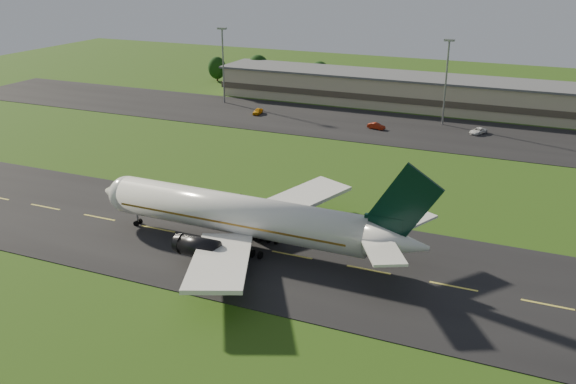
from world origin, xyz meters
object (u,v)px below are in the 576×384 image
at_px(airliner, 243,216).
at_px(terminal, 461,96).
at_px(light_mast_centre, 447,72).
at_px(light_mast_west, 223,56).
at_px(service_vehicle_a, 258,111).
at_px(service_vehicle_c, 478,131).
at_px(service_vehicle_b, 376,126).

bearing_deg(airliner, terminal, 82.51).
height_order(airliner, light_mast_centre, light_mast_centre).
xyz_separation_m(light_mast_west, service_vehicle_a, (14.48, -8.48, -11.91)).
relative_size(service_vehicle_a, service_vehicle_c, 0.88).
distance_m(airliner, service_vehicle_b, 69.57).
xyz_separation_m(light_mast_centre, service_vehicle_b, (-13.42, -10.56, -11.94)).
bearing_deg(airliner, light_mast_west, 121.43).
height_order(terminal, service_vehicle_a, terminal).
relative_size(terminal, light_mast_west, 7.13).
relative_size(terminal, service_vehicle_a, 34.10).
xyz_separation_m(light_mast_west, service_vehicle_c, (69.19, -5.21, -11.97)).
bearing_deg(light_mast_west, service_vehicle_a, -30.34).
bearing_deg(light_mast_centre, terminal, 85.05).
bearing_deg(service_vehicle_a, service_vehicle_c, -2.55).
xyz_separation_m(airliner, light_mast_centre, (12.42, 80.01, 8.08)).
bearing_deg(service_vehicle_a, service_vehicle_b, -9.67).
relative_size(terminal, light_mast_centre, 7.13).
bearing_deg(light_mast_centre, light_mast_west, 180.00).
distance_m(light_mast_west, service_vehicle_a, 20.58).
xyz_separation_m(terminal, service_vehicle_b, (-14.82, -26.74, -3.20)).
relative_size(service_vehicle_a, service_vehicle_b, 1.01).
bearing_deg(service_vehicle_c, light_mast_west, -159.74).
xyz_separation_m(airliner, service_vehicle_c, (21.61, 74.80, -3.89)).
xyz_separation_m(airliner, terminal, (13.82, 96.19, -0.67)).
height_order(terminal, light_mast_centre, light_mast_centre).
height_order(light_mast_centre, service_vehicle_b, light_mast_centre).
bearing_deg(light_mast_centre, service_vehicle_a, -169.45).
bearing_deg(terminal, service_vehicle_b, -119.00).
height_order(terminal, service_vehicle_c, terminal).
distance_m(light_mast_west, service_vehicle_b, 49.23).
relative_size(airliner, light_mast_west, 2.52).
relative_size(airliner, terminal, 0.35).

